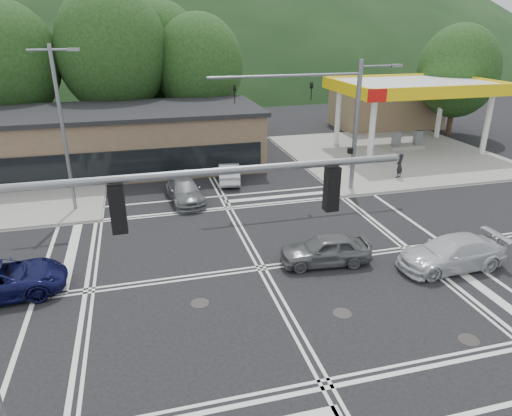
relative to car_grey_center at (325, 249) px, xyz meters
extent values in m
plane|color=black|center=(-2.84, 0.30, -0.68)|extent=(120.00, 120.00, 0.00)
cube|color=gray|center=(12.16, 15.30, -0.61)|extent=(16.00, 16.00, 0.15)
cylinder|color=silver|center=(9.16, 13.30, 1.82)|extent=(0.44, 0.44, 5.00)
cylinder|color=silver|center=(9.16, 19.30, 1.82)|extent=(0.44, 0.44, 5.00)
cylinder|color=silver|center=(19.16, 13.30, 1.82)|extent=(0.44, 0.44, 5.00)
cylinder|color=silver|center=(19.16, 19.30, 1.82)|extent=(0.44, 0.44, 5.00)
cube|color=silver|center=(14.16, 16.30, 4.62)|extent=(12.00, 8.00, 0.60)
cube|color=yellow|center=(14.16, 12.30, 4.62)|extent=(12.20, 0.25, 0.90)
cube|color=yellow|center=(14.16, 20.30, 4.62)|extent=(12.20, 0.25, 0.90)
cube|color=yellow|center=(8.16, 16.30, 4.62)|extent=(0.25, 8.20, 0.90)
cube|color=yellow|center=(20.16, 16.30, 4.62)|extent=(0.25, 8.20, 0.90)
cube|color=red|center=(8.66, 12.15, 4.62)|extent=(1.40, 0.12, 0.90)
cube|color=gray|center=(14.16, 16.30, -0.43)|extent=(3.00, 1.00, 0.30)
cube|color=slate|center=(13.16, 16.30, 0.27)|extent=(0.60, 0.50, 1.30)
cube|color=slate|center=(15.16, 16.30, 0.27)|extent=(0.60, 0.50, 1.30)
cube|color=#846B4F|center=(17.16, 25.30, 1.22)|extent=(10.00, 6.00, 3.80)
cube|color=brown|center=(-10.84, 17.30, 1.32)|extent=(24.00, 8.00, 4.00)
ellipsoid|color=#183116|center=(-2.84, 90.30, -0.68)|extent=(252.00, 126.00, 140.00)
cylinder|color=#382619|center=(-16.84, 24.30, 1.74)|extent=(0.50, 0.50, 4.84)
ellipsoid|color=black|center=(-16.84, 24.30, 6.47)|extent=(8.00, 8.00, 9.20)
cylinder|color=#382619|center=(-8.84, 24.30, 1.96)|extent=(0.50, 0.50, 5.28)
ellipsoid|color=black|center=(-8.84, 24.30, 7.12)|extent=(9.00, 9.00, 10.35)
cylinder|color=#382619|center=(-1.84, 24.30, 1.52)|extent=(0.50, 0.50, 4.40)
ellipsoid|color=black|center=(-1.84, 24.30, 5.82)|extent=(7.60, 7.60, 8.74)
cylinder|color=#382619|center=(-4.84, 28.30, 1.74)|extent=(0.50, 0.50, 4.84)
ellipsoid|color=black|center=(-4.84, 28.30, 6.47)|extent=(8.40, 8.40, 9.66)
cylinder|color=#382619|center=(21.16, 20.30, 1.30)|extent=(0.50, 0.50, 3.96)
ellipsoid|color=black|center=(21.16, 20.30, 5.17)|extent=(7.20, 7.20, 8.28)
cylinder|color=slate|center=(-11.34, 9.30, 3.82)|extent=(0.20, 0.20, 9.00)
cylinder|color=slate|center=(-11.34, 9.30, 8.02)|extent=(2.20, 0.12, 0.12)
cube|color=slate|center=(-10.24, 9.30, 8.02)|extent=(0.60, 0.25, 0.15)
cylinder|color=slate|center=(5.36, 8.50, 3.32)|extent=(0.28, 0.28, 8.00)
cylinder|color=slate|center=(0.86, 8.50, 6.52)|extent=(9.00, 0.16, 0.16)
imported|color=black|center=(2.36, 8.50, 5.62)|extent=(0.16, 0.20, 1.00)
imported|color=black|center=(-2.14, 8.50, 5.62)|extent=(0.16, 0.20, 1.00)
cylinder|color=slate|center=(6.56, 8.50, 6.92)|extent=(2.40, 0.12, 0.12)
cube|color=slate|center=(7.66, 8.50, 6.92)|extent=(0.70, 0.30, 0.15)
cube|color=black|center=(5.11, 8.50, 1.92)|extent=(0.25, 0.30, 0.35)
cylinder|color=slate|center=(-6.54, -7.90, 6.52)|extent=(9.00, 0.16, 0.16)
cube|color=black|center=(-8.04, -7.90, 5.92)|extent=(0.30, 0.25, 1.00)
cube|color=black|center=(-3.54, -7.90, 5.92)|extent=(0.30, 0.25, 1.00)
imported|color=#595B5D|center=(0.00, 0.00, 0.00)|extent=(4.16, 2.01, 1.37)
imported|color=silver|center=(5.16, -1.73, 0.01)|extent=(4.85, 2.06, 1.39)
imported|color=#B2B6BA|center=(-1.84, 12.16, -0.05)|extent=(1.96, 4.04, 1.28)
imported|color=silver|center=(1.40, 20.03, 0.11)|extent=(2.11, 4.77, 1.60)
imported|color=slate|center=(-5.13, 9.30, -0.03)|extent=(2.23, 4.64, 1.30)
imported|color=black|center=(9.42, 9.61, 0.30)|extent=(0.73, 0.65, 1.67)
camera|label=1|loc=(-7.53, -16.54, 9.29)|focal=32.00mm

